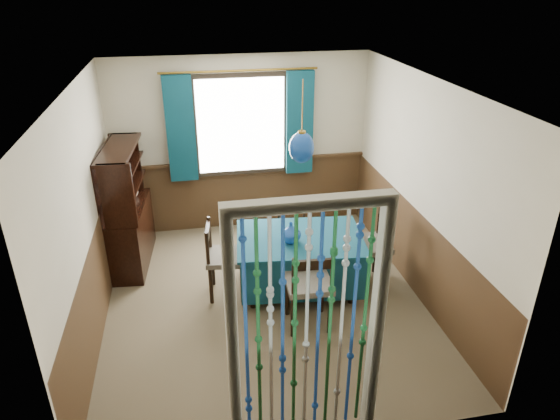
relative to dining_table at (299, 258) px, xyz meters
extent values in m
plane|color=brown|center=(-0.45, -0.19, -0.41)|extent=(4.00, 4.00, 0.00)
plane|color=silver|center=(-0.45, -0.19, 2.09)|extent=(4.00, 4.00, 0.00)
plane|color=beige|center=(-0.45, 1.81, 0.84)|extent=(3.60, 0.00, 3.60)
plane|color=beige|center=(-0.45, -2.19, 0.84)|extent=(3.60, 0.00, 3.60)
plane|color=beige|center=(-2.25, -0.19, 0.84)|extent=(0.00, 4.00, 4.00)
plane|color=beige|center=(1.35, -0.19, 0.84)|extent=(0.00, 4.00, 4.00)
plane|color=#432C19|center=(-0.45, 1.79, 0.09)|extent=(3.60, 0.00, 3.60)
plane|color=#432C19|center=(-0.45, -2.18, 0.09)|extent=(3.60, 0.00, 3.60)
plane|color=#432C19|center=(-2.23, -0.19, 0.09)|extent=(0.00, 4.00, 4.00)
plane|color=#432C19|center=(1.34, -0.19, 0.09)|extent=(0.00, 4.00, 4.00)
cube|color=black|center=(-0.45, 1.76, 1.14)|extent=(1.32, 0.12, 1.42)
cube|color=#0F3D4E|center=(0.00, 0.00, -0.02)|extent=(1.49, 1.10, 0.55)
cube|color=#0F3D4E|center=(0.00, 0.00, 0.27)|extent=(1.55, 1.16, 0.03)
cylinder|color=black|center=(-0.60, -0.28, -0.34)|extent=(0.07, 0.07, 0.14)
cylinder|color=black|center=(0.52, -0.40, -0.34)|extent=(0.07, 0.07, 0.14)
cylinder|color=black|center=(-0.52, 0.40, -0.34)|extent=(0.07, 0.07, 0.14)
cylinder|color=black|center=(0.60, 0.28, -0.34)|extent=(0.07, 0.07, 0.14)
cylinder|color=black|center=(-0.26, -0.86, -0.17)|extent=(0.05, 0.05, 0.48)
cylinder|color=black|center=(0.13, -0.87, -0.17)|extent=(0.05, 0.05, 0.48)
cylinder|color=black|center=(-0.24, -0.49, -0.17)|extent=(0.05, 0.05, 0.48)
cylinder|color=black|center=(0.15, -0.50, -0.17)|extent=(0.05, 0.05, 0.48)
cube|color=#5B5549|center=(-0.06, -0.68, 0.11)|extent=(0.49, 0.47, 0.06)
cube|color=black|center=(-0.07, -0.88, 0.46)|extent=(0.41, 0.06, 0.11)
cylinder|color=black|center=(-0.26, -0.87, 0.31)|extent=(0.04, 0.04, 0.47)
cylinder|color=black|center=(0.13, -0.88, 0.31)|extent=(0.04, 0.04, 0.47)
cylinder|color=black|center=(0.23, 0.75, -0.19)|extent=(0.04, 0.04, 0.43)
cylinder|color=black|center=(-0.10, 0.74, -0.19)|extent=(0.04, 0.04, 0.43)
cylinder|color=black|center=(0.24, 0.43, -0.19)|extent=(0.04, 0.04, 0.43)
cylinder|color=black|center=(-0.09, 0.43, -0.19)|extent=(0.04, 0.04, 0.43)
cube|color=#5B5549|center=(0.07, 0.59, 0.05)|extent=(0.43, 0.41, 0.06)
cube|color=black|center=(0.06, 0.76, 0.36)|extent=(0.36, 0.05, 0.09)
cylinder|color=black|center=(0.23, 0.76, 0.23)|extent=(0.04, 0.04, 0.42)
cylinder|color=black|center=(-0.10, 0.75, 0.23)|extent=(0.04, 0.04, 0.42)
cylinder|color=black|center=(-1.01, 0.26, -0.17)|extent=(0.05, 0.05, 0.47)
cylinder|color=black|center=(-1.06, -0.11, -0.17)|extent=(0.05, 0.05, 0.47)
cylinder|color=black|center=(-0.66, 0.22, -0.17)|extent=(0.05, 0.05, 0.47)
cylinder|color=black|center=(-0.70, -0.16, -0.17)|extent=(0.05, 0.05, 0.47)
cube|color=#5B5549|center=(-0.86, 0.05, 0.09)|extent=(0.49, 0.51, 0.06)
cube|color=black|center=(-1.05, 0.08, 0.43)|extent=(0.09, 0.40, 0.10)
cylinder|color=black|center=(-1.02, 0.26, 0.29)|extent=(0.04, 0.04, 0.46)
cylinder|color=black|center=(-1.07, -0.11, 0.29)|extent=(0.04, 0.04, 0.46)
cylinder|color=black|center=(1.03, -0.23, -0.16)|extent=(0.05, 0.05, 0.49)
cylinder|color=black|center=(1.02, 0.17, -0.16)|extent=(0.05, 0.05, 0.49)
cylinder|color=black|center=(0.65, -0.24, -0.16)|extent=(0.05, 0.05, 0.49)
cylinder|color=black|center=(0.64, 0.16, -0.16)|extent=(0.05, 0.05, 0.49)
cube|color=#5B5549|center=(0.84, -0.04, 0.12)|extent=(0.47, 0.49, 0.07)
cube|color=black|center=(1.04, -0.03, 0.48)|extent=(0.05, 0.42, 0.11)
cylinder|color=black|center=(1.04, -0.23, 0.33)|extent=(0.04, 0.04, 0.48)
cylinder|color=black|center=(1.03, 0.17, 0.33)|extent=(0.04, 0.04, 0.48)
cube|color=black|center=(-2.01, 1.01, -0.01)|extent=(0.52, 1.24, 0.79)
cube|color=black|center=(-2.01, 0.43, 0.78)|extent=(0.37, 0.08, 0.79)
cube|color=black|center=(-2.01, 1.58, 0.78)|extent=(0.37, 0.08, 0.79)
cube|color=black|center=(-2.01, 1.01, 1.15)|extent=(0.47, 1.23, 0.04)
cube|color=black|center=(-2.20, 1.01, 0.78)|extent=(0.13, 1.19, 0.79)
cube|color=black|center=(-1.98, 1.01, 0.66)|extent=(0.41, 1.15, 0.02)
cube|color=black|center=(-1.98, 1.01, 0.92)|extent=(0.41, 1.15, 0.02)
cylinder|color=olive|center=(0.00, 0.00, 1.73)|extent=(0.01, 0.01, 0.72)
ellipsoid|color=navy|center=(0.00, 0.00, 1.37)|extent=(0.27, 0.27, 0.33)
cylinder|color=olive|center=(0.00, 0.00, 1.54)|extent=(0.08, 0.08, 0.03)
imported|color=navy|center=(-0.12, -0.08, 0.40)|extent=(0.27, 0.27, 0.22)
imported|color=beige|center=(-1.96, 0.79, 0.70)|extent=(0.19, 0.19, 0.05)
imported|color=beige|center=(-1.96, 1.33, 0.47)|extent=(0.22, 0.22, 0.18)
camera|label=1|loc=(-1.18, -4.92, 3.07)|focal=32.00mm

